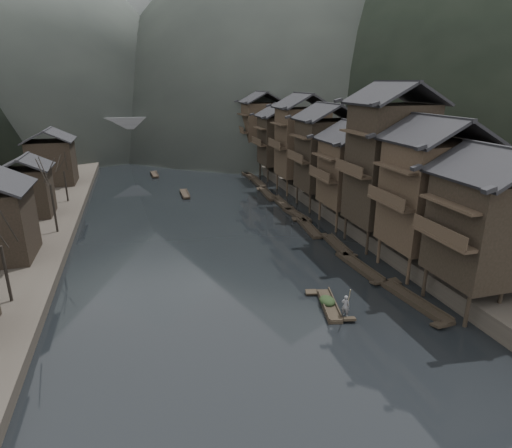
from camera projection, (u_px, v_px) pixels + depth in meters
name	position (u px, v px, depth m)	size (l,w,h in m)	color
water	(239.00, 287.00, 36.58)	(300.00, 300.00, 0.00)	black
right_bank	(368.00, 168.00, 81.76)	(40.00, 200.00, 1.80)	#2D2823
stilt_houses	(332.00, 143.00, 55.87)	(9.00, 67.60, 17.01)	black
left_houses	(19.00, 185.00, 47.88)	(8.10, 53.20, 8.73)	black
bare_trees	(26.00, 206.00, 36.64)	(3.91, 41.77, 7.83)	black
moored_sampans	(281.00, 202.00, 61.17)	(3.15, 66.98, 0.47)	black
midriver_boats	(168.00, 183.00, 72.53)	(4.96, 21.34, 0.44)	black
stone_bridge	(167.00, 133.00, 100.65)	(40.00, 6.00, 9.00)	#4C4C4F
hero_sampan	(329.00, 305.00, 33.28)	(2.19, 5.42, 0.44)	black
cargo_heap	(327.00, 297.00, 33.29)	(1.18, 1.54, 0.71)	black
boatman	(346.00, 303.00, 31.37)	(0.62, 0.41, 1.70)	#5A5A5D
bamboo_pole	(351.00, 272.00, 30.63)	(0.06, 0.06, 3.98)	#8C7A51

